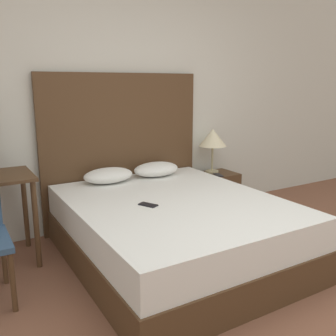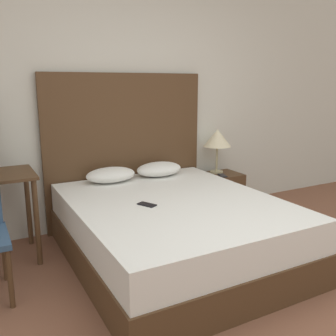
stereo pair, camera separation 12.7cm
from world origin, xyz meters
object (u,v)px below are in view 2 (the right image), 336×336
(phone_on_bed, at_px, (147,205))
(phone_on_nightstand, at_px, (222,175))
(bed, at_px, (174,230))
(table_lamp, at_px, (217,139))
(nightstand, at_px, (222,192))

(phone_on_bed, relative_size, phone_on_nightstand, 1.01)
(bed, relative_size, phone_on_nightstand, 12.12)
(table_lamp, bearing_deg, phone_on_bed, -145.58)
(bed, bearing_deg, nightstand, 36.29)
(table_lamp, bearing_deg, nightstand, -63.40)
(nightstand, height_order, table_lamp, table_lamp)
(phone_on_nightstand, bearing_deg, table_lamp, 78.77)
(bed, distance_m, table_lamp, 1.50)
(bed, xyz_separation_m, phone_on_bed, (-0.26, -0.03, 0.27))
(bed, relative_size, phone_on_bed, 12.03)
(bed, distance_m, phone_on_nightstand, 1.27)
(nightstand, bearing_deg, phone_on_bed, -148.47)
(phone_on_bed, height_order, phone_on_nightstand, phone_on_bed)
(phone_on_bed, bearing_deg, nightstand, 31.53)
(bed, height_order, table_lamp, table_lamp)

